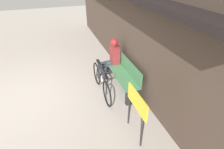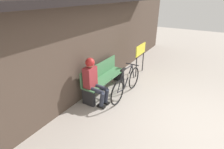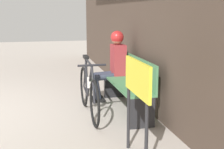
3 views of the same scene
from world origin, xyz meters
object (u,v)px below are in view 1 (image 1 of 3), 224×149
Objects in this scene: bicycle at (101,82)px; signboard at (137,105)px; park_bench_near at (123,74)px; person_seated at (112,56)px.

signboard reaches higher than bicycle.
bicycle is at bearing -79.91° from park_bench_near.
park_bench_near is 0.69m from bicycle.
signboard is at bearing 9.30° from bicycle.
park_bench_near is at bearing 9.44° from person_seated.
park_bench_near is 1.01× the size of bicycle.
person_seated reaches higher than signboard.
person_seated is at bearing 143.35° from bicycle.
person_seated reaches higher than park_bench_near.
bicycle reaches higher than park_bench_near.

